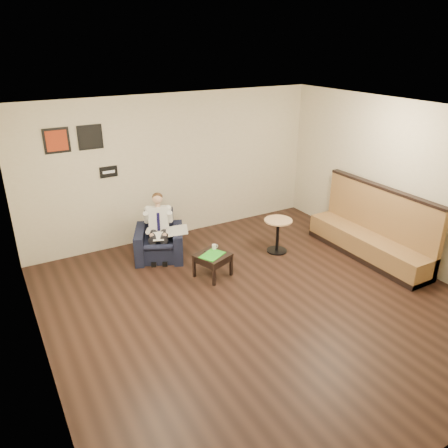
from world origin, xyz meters
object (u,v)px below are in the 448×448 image
seated_man (158,231)px  smartphone (208,251)px  side_table (213,265)px  armchair (159,237)px  green_folder (212,255)px  banquette (370,224)px  cafe_table (277,236)px  coffee_mug (214,247)px

seated_man → smartphone: (0.54, -0.85, -0.15)m
seated_man → smartphone: size_ratio=8.83×
side_table → armchair: bearing=114.8°
green_folder → banquette: (2.82, -0.73, 0.23)m
seated_man → cafe_table: 2.20m
side_table → banquette: (2.80, -0.76, 0.44)m
side_table → cafe_table: 1.51m
coffee_mug → side_table: bearing=-126.1°
seated_man → coffee_mug: (0.67, -0.84, -0.11)m
green_folder → armchair: bearing=113.5°
side_table → green_folder: bearing=-126.1°
green_folder → cafe_table: size_ratio=0.63×
armchair → seated_man: size_ratio=0.75×
armchair → side_table: (0.51, -1.10, -0.20)m
armchair → banquette: size_ratio=0.34×
armchair → seated_man: (-0.04, -0.10, 0.15)m
armchair → cafe_table: 2.18m
smartphone → banquette: 2.96m
side_table → green_folder: (-0.02, -0.03, 0.21)m
seated_man → banquette: size_ratio=0.44×
banquette → coffee_mug: bearing=161.2°
armchair → cafe_table: (2.00, -0.88, -0.09)m
green_folder → coffee_mug: bearing=53.9°
smartphone → side_table: bearing=-97.4°
coffee_mug → banquette: size_ratio=0.03×
armchair → side_table: armchair is taller
armchair → green_folder: 1.23m
cafe_table → seated_man: bearing=159.0°
coffee_mug → banquette: bearing=-18.8°
banquette → seated_man: bearing=152.3°
coffee_mug → armchair: bearing=123.5°
armchair → seated_man: bearing=-90.0°
seated_man → coffee_mug: bearing=-27.5°
green_folder → cafe_table: 1.53m
green_folder → coffee_mug: 0.23m
seated_man → green_folder: (0.53, -1.03, -0.15)m
side_table → green_folder: 0.21m
green_folder → cafe_table: cafe_table is taller
smartphone → seated_man: bearing=112.4°
smartphone → armchair: bearing=107.6°
armchair → side_table: 1.23m
seated_man → green_folder: 1.17m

